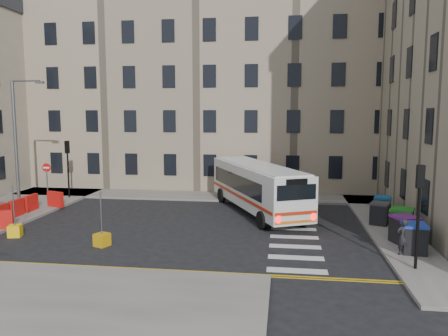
% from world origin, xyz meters
% --- Properties ---
extents(ground, '(120.00, 120.00, 0.00)m').
position_xyz_m(ground, '(0.00, 0.00, 0.00)').
color(ground, black).
rests_on(ground, ground).
extents(pavement_north, '(36.00, 3.20, 0.15)m').
position_xyz_m(pavement_north, '(-6.00, 8.60, 0.07)').
color(pavement_north, slate).
rests_on(pavement_north, ground).
extents(pavement_east, '(2.40, 26.00, 0.15)m').
position_xyz_m(pavement_east, '(9.00, 4.00, 0.07)').
color(pavement_east, slate).
rests_on(pavement_east, ground).
extents(terrace_north, '(38.30, 10.80, 17.20)m').
position_xyz_m(terrace_north, '(-7.00, 15.50, 8.62)').
color(terrace_north, gray).
rests_on(terrace_north, ground).
extents(traffic_light_east, '(0.28, 0.22, 4.10)m').
position_xyz_m(traffic_light_east, '(8.60, -5.50, 2.87)').
color(traffic_light_east, black).
rests_on(traffic_light_east, pavement_east).
extents(traffic_light_nw, '(0.28, 0.22, 4.10)m').
position_xyz_m(traffic_light_nw, '(-12.00, 6.50, 2.87)').
color(traffic_light_nw, black).
rests_on(traffic_light_nw, pavement_west).
extents(streetlamp, '(0.50, 0.22, 8.14)m').
position_xyz_m(streetlamp, '(-13.00, 2.00, 4.34)').
color(streetlamp, '#595B5E').
rests_on(streetlamp, pavement_west).
extents(no_entry_north, '(0.60, 0.08, 3.00)m').
position_xyz_m(no_entry_north, '(-12.50, 4.50, 2.08)').
color(no_entry_north, '#595B5E').
rests_on(no_entry_north, pavement_west).
extents(roadworks_barriers, '(1.66, 6.26, 1.00)m').
position_xyz_m(roadworks_barriers, '(-11.84, 0.50, 0.65)').
color(roadworks_barriers, red).
rests_on(roadworks_barriers, pavement_west).
extents(bus, '(6.84, 10.91, 2.97)m').
position_xyz_m(bus, '(1.77, 4.13, 1.71)').
color(bus, silver).
rests_on(bus, ground).
extents(wheelie_bin_a, '(1.12, 1.25, 1.29)m').
position_xyz_m(wheelie_bin_a, '(9.09, -3.42, 0.80)').
color(wheelie_bin_a, black).
rests_on(wheelie_bin_a, pavement_east).
extents(wheelie_bin_b, '(1.34, 1.44, 1.30)m').
position_xyz_m(wheelie_bin_b, '(9.06, -2.04, 0.81)').
color(wheelie_bin_b, black).
rests_on(wheelie_bin_b, pavement_east).
extents(wheelie_bin_c, '(1.44, 1.54, 1.36)m').
position_xyz_m(wheelie_bin_c, '(9.27, -0.67, 0.84)').
color(wheelie_bin_c, black).
rests_on(wheelie_bin_c, pavement_east).
extents(wheelie_bin_d, '(1.30, 1.37, 1.21)m').
position_xyz_m(wheelie_bin_d, '(8.70, 1.53, 0.76)').
color(wheelie_bin_d, black).
rests_on(wheelie_bin_d, pavement_east).
extents(wheelie_bin_e, '(1.20, 1.29, 1.19)m').
position_xyz_m(wheelie_bin_e, '(9.24, 3.41, 0.75)').
color(wheelie_bin_e, black).
rests_on(wheelie_bin_e, pavement_east).
extents(pedestrian, '(0.63, 0.47, 1.56)m').
position_xyz_m(pedestrian, '(8.55, -3.81, 0.93)').
color(pedestrian, black).
rests_on(pedestrian, pavement_east).
extents(bollard_yellow, '(0.74, 0.74, 0.60)m').
position_xyz_m(bollard_yellow, '(-10.00, -3.03, 0.30)').
color(bollard_yellow, yellow).
rests_on(bollard_yellow, ground).
extents(bollard_chevron, '(0.78, 0.78, 0.60)m').
position_xyz_m(bollard_chevron, '(-5.00, -3.93, 0.30)').
color(bollard_chevron, '#C88D0B').
rests_on(bollard_chevron, ground).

